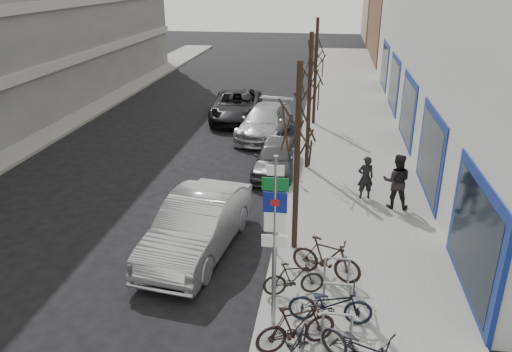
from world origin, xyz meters
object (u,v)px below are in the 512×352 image
(parked_car_back, at_px, (265,122))
(meter_front, at_px, (277,230))
(bike_rack, at_px, (337,295))
(meter_mid, at_px, (293,161))
(highway_sign_pole, at_px, (275,234))
(meter_back, at_px, (302,121))
(parked_car_front, at_px, (197,225))
(tree_mid, at_px, (310,70))
(pedestrian_near, at_px, (366,177))
(lane_car, at_px, (237,105))
(tree_near, at_px, (298,114))
(tree_far, at_px, (317,46))
(pedestrian_far, at_px, (397,181))
(bike_mid_curb, at_px, (331,300))
(bike_far_inner, at_px, (326,258))
(parked_car_mid, at_px, (276,157))
(bike_mid_inner, at_px, (294,278))
(bike_near_right, at_px, (296,326))
(bike_far_curb, at_px, (362,347))
(bike_near_left, at_px, (297,342))

(parked_car_back, bearing_deg, meter_front, -73.85)
(bike_rack, bearing_deg, meter_mid, 101.80)
(highway_sign_pole, distance_m, parked_car_back, 14.59)
(meter_back, distance_m, parked_car_front, 11.15)
(bike_rack, bearing_deg, tree_mid, 97.28)
(tree_mid, xyz_separation_m, pedestrian_near, (2.17, -2.75, -3.17))
(bike_rack, distance_m, pedestrian_near, 6.72)
(lane_car, bearing_deg, pedestrian_near, -62.23)
(bike_rack, height_order, meter_front, meter_front)
(highway_sign_pole, xyz_separation_m, tree_near, (0.20, 3.51, 1.65))
(tree_far, bearing_deg, lane_car, 170.91)
(tree_near, relative_size, pedestrian_far, 2.87)
(tree_mid, bearing_deg, meter_back, 96.42)
(lane_car, bearing_deg, tree_mid, -64.51)
(bike_mid_curb, relative_size, bike_far_inner, 1.00)
(meter_mid, bearing_deg, pedestrian_far, -27.41)
(bike_rack, bearing_deg, pedestrian_far, 72.17)
(tree_far, height_order, meter_front, tree_far)
(meter_back, relative_size, lane_car, 0.23)
(bike_far_inner, xyz_separation_m, lane_car, (-5.18, 15.13, 0.05))
(tree_mid, relative_size, meter_front, 4.33)
(bike_far_inner, height_order, parked_car_mid, parked_car_mid)
(tree_far, height_order, parked_car_mid, tree_far)
(pedestrian_far, bearing_deg, tree_mid, -41.77)
(bike_mid_inner, height_order, pedestrian_far, pedestrian_far)
(bike_near_right, bearing_deg, pedestrian_far, -47.92)
(tree_near, relative_size, parked_car_front, 1.07)
(tree_near, xyz_separation_m, bike_far_curb, (1.67, -4.66, -3.38))
(bike_near_left, height_order, bike_mid_inner, bike_near_left)
(tree_near, height_order, parked_car_mid, tree_near)
(bike_mid_inner, height_order, parked_car_mid, parked_car_mid)
(parked_car_mid, distance_m, parked_car_back, 4.96)
(pedestrian_near, bearing_deg, bike_far_curb, 73.35)
(parked_car_back, xyz_separation_m, pedestrian_far, (5.43, -7.69, 0.37))
(bike_far_curb, bearing_deg, pedestrian_far, 24.02)
(tree_near, xyz_separation_m, lane_car, (-4.25, 13.68, -3.33))
(tree_near, bearing_deg, tree_mid, 90.00)
(tree_near, height_order, bike_far_inner, tree_near)
(bike_mid_curb, height_order, pedestrian_far, pedestrian_far)
(parked_car_front, xyz_separation_m, parked_car_back, (0.47, 11.24, -0.10))
(meter_mid, relative_size, lane_car, 0.23)
(meter_mid, bearing_deg, tree_mid, 73.30)
(tree_mid, distance_m, parked_car_back, 5.94)
(parked_car_mid, height_order, parked_car_back, parked_car_back)
(parked_car_front, bearing_deg, bike_near_right, -43.15)
(tree_far, height_order, parked_car_front, tree_far)
(parked_car_back, bearing_deg, bike_mid_curb, -69.69)
(tree_far, bearing_deg, bike_mid_curb, -86.28)
(bike_mid_inner, bearing_deg, lane_car, -0.18)
(highway_sign_pole, height_order, tree_far, tree_far)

